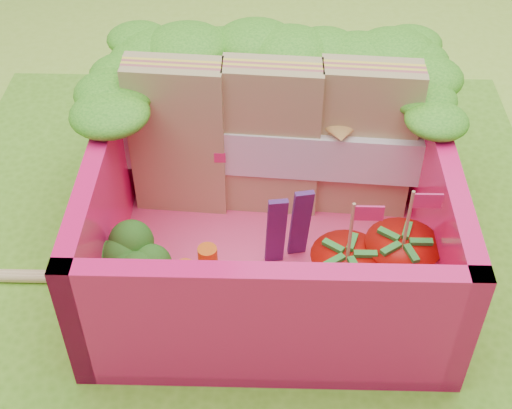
{
  "coord_description": "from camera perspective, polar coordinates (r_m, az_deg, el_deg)",
  "views": [
    {
      "loc": [
        0.11,
        -2.04,
        2.11
      ],
      "look_at": [
        0.05,
        -0.01,
        0.28
      ],
      "focal_mm": 50.0,
      "sensor_mm": 36.0,
      "label": 1
    }
  ],
  "objects": [
    {
      "name": "sandwich_stack",
      "position": [
        2.83,
        1.33,
        5.19
      ],
      "size": [
        1.21,
        0.26,
        0.67
      ],
      "color": "tan",
      "rests_on": "bento_floor"
    },
    {
      "name": "carrot_sticks",
      "position": [
        2.56,
        -4.64,
        -6.11
      ],
      "size": [
        0.14,
        0.14,
        0.26
      ],
      "color": "orange",
      "rests_on": "bento_floor"
    },
    {
      "name": "broccoli",
      "position": [
        2.55,
        -10.38,
        -4.76
      ],
      "size": [
        0.33,
        0.33,
        0.27
      ],
      "color": "#67A44F",
      "rests_on": "bento_floor"
    },
    {
      "name": "snap_peas",
      "position": [
        2.72,
        9.7,
        -6.18
      ],
      "size": [
        0.57,
        0.57,
        0.05
      ],
      "color": "green",
      "rests_on": "bento_floor"
    },
    {
      "name": "strawberry_left",
      "position": [
        2.56,
        7.12,
        -5.98
      ],
      "size": [
        0.26,
        0.26,
        0.5
      ],
      "color": "red",
      "rests_on": "bento_floor"
    },
    {
      "name": "strawberry_right",
      "position": [
        2.62,
        11.33,
        -5.04
      ],
      "size": [
        0.27,
        0.27,
        0.51
      ],
      "color": "red",
      "rests_on": "bento_floor"
    },
    {
      "name": "lettuce_ruffle",
      "position": [
        2.91,
        1.35,
        11.69
      ],
      "size": [
        1.43,
        0.83,
        0.11
      ],
      "color": "#248117",
      "rests_on": "bento_box"
    },
    {
      "name": "placemat",
      "position": [
        2.92,
        -1.07,
        -3.65
      ],
      "size": [
        2.6,
        2.6,
        0.03
      ],
      "primitive_type": "cube",
      "color": "#65AD27",
      "rests_on": "ground"
    },
    {
      "name": "ground",
      "position": [
        2.93,
        -1.06,
        -3.85
      ],
      "size": [
        14.0,
        14.0,
        0.0
      ],
      "primitive_type": "plane",
      "color": "#A1D43B",
      "rests_on": "ground"
    },
    {
      "name": "purple_wedges",
      "position": [
        2.65,
        2.6,
        -1.86
      ],
      "size": [
        0.16,
        0.08,
        0.38
      ],
      "color": "#401958",
      "rests_on": "bento_floor"
    },
    {
      "name": "bento_box",
      "position": [
        2.71,
        1.16,
        0.37
      ],
      "size": [
        1.3,
        1.3,
        0.55
      ],
      "color": "#FE1566",
      "rests_on": "placemat"
    },
    {
      "name": "bento_floor",
      "position": [
        2.88,
        1.09,
        -3.34
      ],
      "size": [
        1.3,
        1.3,
        0.05
      ],
      "primitive_type": "cube",
      "color": "#FF417B",
      "rests_on": "placemat"
    }
  ]
}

